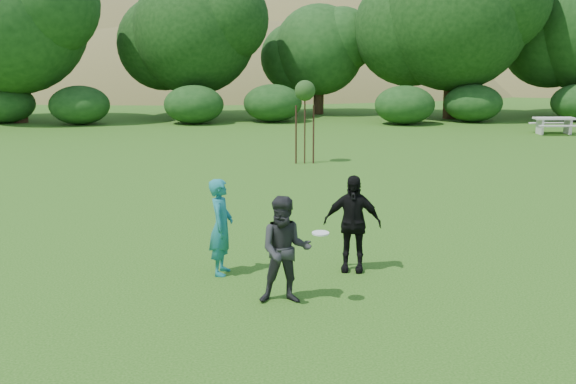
# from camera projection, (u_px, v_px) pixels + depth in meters

# --- Properties ---
(ground) EXTENTS (120.00, 120.00, 0.00)m
(ground) POSITION_uv_depth(u_px,v_px,m) (296.00, 293.00, 11.95)
(ground) COLOR #19470C
(ground) RESTS_ON ground
(player_teal) EXTENTS (0.51, 0.69, 1.73)m
(player_teal) POSITION_uv_depth(u_px,v_px,m) (221.00, 227.00, 12.81)
(player_teal) COLOR #1B727A
(player_teal) RESTS_ON ground
(player_grey) EXTENTS (0.86, 0.68, 1.73)m
(player_grey) POSITION_uv_depth(u_px,v_px,m) (285.00, 250.00, 11.37)
(player_grey) COLOR #262729
(player_grey) RESTS_ON ground
(player_black) EXTENTS (1.10, 0.63, 1.77)m
(player_black) POSITION_uv_depth(u_px,v_px,m) (352.00, 223.00, 12.99)
(player_black) COLOR black
(player_black) RESTS_ON ground
(frisbee) EXTENTS (0.27, 0.27, 0.03)m
(frisbee) POSITION_uv_depth(u_px,v_px,m) (321.00, 233.00, 11.18)
(frisbee) COLOR white
(frisbee) RESTS_ON ground
(sapling) EXTENTS (0.70, 0.70, 2.85)m
(sapling) POSITION_uv_depth(u_px,v_px,m) (305.00, 93.00, 24.42)
(sapling) COLOR #341D14
(sapling) RESTS_ON ground
(picnic_table) EXTENTS (1.80, 1.48, 0.76)m
(picnic_table) POSITION_uv_depth(u_px,v_px,m) (554.00, 123.00, 32.85)
(picnic_table) COLOR beige
(picnic_table) RESTS_ON ground
(hillside) EXTENTS (150.00, 72.00, 52.00)m
(hillside) POSITION_uv_depth(u_px,v_px,m) (258.00, 188.00, 81.32)
(hillside) COLOR olive
(hillside) RESTS_ON ground
(tree_row) EXTENTS (53.92, 10.38, 9.62)m
(tree_row) POSITION_uv_depth(u_px,v_px,m) (327.00, 28.00, 39.17)
(tree_row) COLOR #3A2616
(tree_row) RESTS_ON ground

